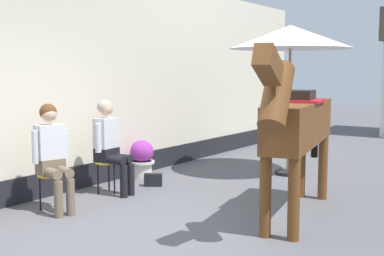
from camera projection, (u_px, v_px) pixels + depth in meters
The scene contains 8 objects.
ground_plane at pixel (277, 185), 8.14m from camera, with size 40.00×40.00×0.00m, color #56565B.
pub_facade_wall at pixel (92, 88), 8.17m from camera, with size 0.34×14.00×3.40m.
seated_visitor_near at pixel (52, 152), 6.51m from camera, with size 0.61×0.48×1.39m.
seated_visitor_far at pixel (110, 142), 7.46m from camera, with size 0.61×0.49×1.39m.
saddled_horse_center at pixel (297, 125), 6.17m from camera, with size 0.87×2.96×2.06m.
flower_planter_far at pixel (142, 158), 8.67m from camera, with size 0.43×0.43×0.64m.
cafe_parasol at pixel (290, 38), 8.67m from camera, with size 2.10×2.10×2.58m.
satchel_bag at pixel (153, 180), 8.02m from camera, with size 0.28×0.12×0.20m, color black.
Camera 1 is at (3.41, -4.34, 1.80)m, focal length 47.77 mm.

